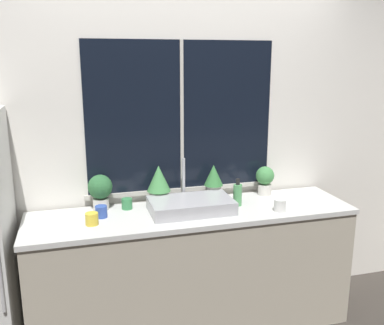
{
  "coord_description": "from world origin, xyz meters",
  "views": [
    {
      "loc": [
        -0.77,
        -2.43,
        1.94
      ],
      "look_at": [
        -0.01,
        0.28,
        1.25
      ],
      "focal_mm": 40.0,
      "sensor_mm": 36.0,
      "label": 1
    }
  ],
  "objects_px": {
    "soap_bottle": "(238,194)",
    "mug_yellow": "(92,219)",
    "potted_plant_center_right": "(213,181)",
    "sink": "(191,205)",
    "potted_plant_center_left": "(159,182)",
    "potted_plant_far_right": "(265,179)",
    "potted_plant_far_left": "(100,190)",
    "mug_blue": "(101,212)",
    "mug_white": "(280,205)",
    "mug_green": "(127,204)"
  },
  "relations": [
    {
      "from": "soap_bottle",
      "to": "sink",
      "type": "bearing_deg",
      "value": -174.91
    },
    {
      "from": "mug_white",
      "to": "mug_yellow",
      "type": "relative_size",
      "value": 1.04
    },
    {
      "from": "mug_blue",
      "to": "sink",
      "type": "bearing_deg",
      "value": -5.0
    },
    {
      "from": "potted_plant_center_right",
      "to": "mug_yellow",
      "type": "distance_m",
      "value": 0.96
    },
    {
      "from": "sink",
      "to": "potted_plant_center_right",
      "type": "height_order",
      "value": "sink"
    },
    {
      "from": "potted_plant_center_left",
      "to": "mug_green",
      "type": "height_order",
      "value": "potted_plant_center_left"
    },
    {
      "from": "potted_plant_far_right",
      "to": "mug_blue",
      "type": "xyz_separation_m",
      "value": [
        -1.27,
        -0.16,
        -0.09
      ]
    },
    {
      "from": "sink",
      "to": "potted_plant_far_left",
      "type": "relative_size",
      "value": 2.27
    },
    {
      "from": "mug_white",
      "to": "mug_blue",
      "type": "bearing_deg",
      "value": 169.81
    },
    {
      "from": "sink",
      "to": "potted_plant_center_left",
      "type": "height_order",
      "value": "sink"
    },
    {
      "from": "mug_blue",
      "to": "mug_white",
      "type": "bearing_deg",
      "value": -10.19
    },
    {
      "from": "mug_blue",
      "to": "mug_yellow",
      "type": "bearing_deg",
      "value": -119.74
    },
    {
      "from": "potted_plant_far_left",
      "to": "potted_plant_center_right",
      "type": "bearing_deg",
      "value": 0.0
    },
    {
      "from": "potted_plant_far_left",
      "to": "potted_plant_far_right",
      "type": "height_order",
      "value": "potted_plant_far_left"
    },
    {
      "from": "sink",
      "to": "mug_white",
      "type": "bearing_deg",
      "value": -15.3
    },
    {
      "from": "potted_plant_center_left",
      "to": "mug_white",
      "type": "distance_m",
      "value": 0.88
    },
    {
      "from": "potted_plant_center_right",
      "to": "mug_yellow",
      "type": "height_order",
      "value": "potted_plant_center_right"
    },
    {
      "from": "sink",
      "to": "potted_plant_center_right",
      "type": "bearing_deg",
      "value": 41.99
    },
    {
      "from": "potted_plant_far_left",
      "to": "potted_plant_center_right",
      "type": "xyz_separation_m",
      "value": [
        0.83,
        0.0,
        0.0
      ]
    },
    {
      "from": "mug_yellow",
      "to": "potted_plant_center_right",
      "type": "bearing_deg",
      "value": 16.88
    },
    {
      "from": "mug_yellow",
      "to": "mug_green",
      "type": "bearing_deg",
      "value": 43.17
    },
    {
      "from": "potted_plant_far_left",
      "to": "mug_green",
      "type": "xyz_separation_m",
      "value": [
        0.18,
        -0.04,
        -0.11
      ]
    },
    {
      "from": "potted_plant_far_left",
      "to": "mug_green",
      "type": "height_order",
      "value": "potted_plant_far_left"
    },
    {
      "from": "mug_green",
      "to": "mug_blue",
      "type": "xyz_separation_m",
      "value": [
        -0.19,
        -0.12,
        0.0
      ]
    },
    {
      "from": "mug_green",
      "to": "mug_blue",
      "type": "bearing_deg",
      "value": -147.1
    },
    {
      "from": "potted_plant_center_left",
      "to": "potted_plant_center_right",
      "type": "distance_m",
      "value": 0.42
    },
    {
      "from": "potted_plant_center_right",
      "to": "mug_white",
      "type": "bearing_deg",
      "value": -46.01
    },
    {
      "from": "potted_plant_far_right",
      "to": "mug_yellow",
      "type": "xyz_separation_m",
      "value": [
        -1.33,
        -0.28,
        -0.09
      ]
    },
    {
      "from": "soap_bottle",
      "to": "mug_white",
      "type": "height_order",
      "value": "soap_bottle"
    },
    {
      "from": "soap_bottle",
      "to": "mug_yellow",
      "type": "relative_size",
      "value": 2.43
    },
    {
      "from": "sink",
      "to": "mug_blue",
      "type": "bearing_deg",
      "value": 175.0
    },
    {
      "from": "mug_yellow",
      "to": "soap_bottle",
      "type": "bearing_deg",
      "value": 5.32
    },
    {
      "from": "potted_plant_center_right",
      "to": "soap_bottle",
      "type": "bearing_deg",
      "value": -55.56
    },
    {
      "from": "potted_plant_far_right",
      "to": "mug_blue",
      "type": "relative_size",
      "value": 2.82
    },
    {
      "from": "potted_plant_far_left",
      "to": "potted_plant_center_left",
      "type": "distance_m",
      "value": 0.42
    },
    {
      "from": "sink",
      "to": "potted_plant_far_left",
      "type": "height_order",
      "value": "sink"
    },
    {
      "from": "mug_green",
      "to": "mug_blue",
      "type": "relative_size",
      "value": 0.95
    },
    {
      "from": "potted_plant_far_right",
      "to": "mug_green",
      "type": "bearing_deg",
      "value": -178.0
    },
    {
      "from": "potted_plant_center_left",
      "to": "mug_white",
      "type": "bearing_deg",
      "value": -25.71
    },
    {
      "from": "potted_plant_far_left",
      "to": "mug_yellow",
      "type": "height_order",
      "value": "potted_plant_far_left"
    },
    {
      "from": "sink",
      "to": "potted_plant_center_right",
      "type": "xyz_separation_m",
      "value": [
        0.24,
        0.21,
        0.1
      ]
    },
    {
      "from": "potted_plant_far_right",
      "to": "potted_plant_center_right",
      "type": "bearing_deg",
      "value": 180.0
    },
    {
      "from": "soap_bottle",
      "to": "potted_plant_center_right",
      "type": "bearing_deg",
      "value": 124.44
    },
    {
      "from": "mug_green",
      "to": "mug_yellow",
      "type": "bearing_deg",
      "value": -136.83
    },
    {
      "from": "potted_plant_far_left",
      "to": "mug_blue",
      "type": "bearing_deg",
      "value": -93.66
    },
    {
      "from": "sink",
      "to": "mug_green",
      "type": "height_order",
      "value": "sink"
    },
    {
      "from": "soap_bottle",
      "to": "mug_yellow",
      "type": "bearing_deg",
      "value": -174.68
    },
    {
      "from": "potted_plant_center_right",
      "to": "potted_plant_center_left",
      "type": "bearing_deg",
      "value": -180.0
    },
    {
      "from": "potted_plant_center_left",
      "to": "potted_plant_center_right",
      "type": "height_order",
      "value": "potted_plant_center_left"
    },
    {
      "from": "potted_plant_center_left",
      "to": "potted_plant_center_right",
      "type": "bearing_deg",
      "value": 0.0
    }
  ]
}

